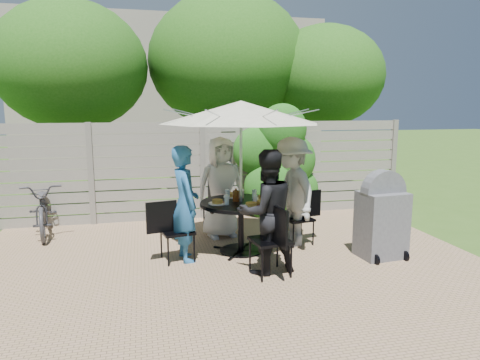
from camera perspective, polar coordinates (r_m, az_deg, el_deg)
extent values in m
plane|color=#37591C|center=(5.46, -0.38, -13.06)|extent=(60.00, 60.00, 0.00)
cube|color=#9E7A5B|center=(5.91, -1.46, -11.13)|extent=(7.00, 6.00, 0.02)
cube|color=gray|center=(8.08, -5.01, 1.24)|extent=(8.00, 0.10, 1.85)
ellipsoid|color=#1D5F15|center=(8.24, 4.82, 1.24)|extent=(1.20, 0.70, 1.80)
cube|color=gray|center=(16.95, -9.39, 10.94)|extent=(10.00, 6.00, 5.00)
ellipsoid|color=#205513|center=(10.05, -21.60, 13.97)|extent=(3.20, 3.20, 2.72)
ellipsoid|color=#205513|center=(10.67, -1.61, 15.48)|extent=(3.80, 3.80, 3.23)
ellipsoid|color=#205513|center=(10.64, 11.20, 13.43)|extent=(2.80, 2.80, 2.38)
cylinder|color=black|center=(6.17, 0.13, -3.05)|extent=(1.35, 1.35, 0.03)
cylinder|color=black|center=(6.26, 0.13, -6.39)|extent=(0.08, 0.08, 0.75)
cylinder|color=black|center=(6.37, 0.13, -9.45)|extent=(0.62, 0.62, 0.04)
cylinder|color=silver|center=(6.11, 0.13, -0.36)|extent=(0.04, 0.04, 2.09)
cone|color=beige|center=(6.02, 0.13, 9.03)|extent=(2.62, 2.62, 0.32)
cube|color=black|center=(7.10, -2.86, -3.82)|extent=(0.53, 0.53, 0.04)
cube|color=black|center=(7.25, -3.56, -1.60)|extent=(0.13, 0.44, 0.45)
imported|color=silver|center=(6.91, -2.54, -1.03)|extent=(0.88, 0.65, 1.65)
cube|color=black|center=(5.96, -8.38, -6.81)|extent=(0.50, 0.50, 0.03)
cube|color=black|center=(5.85, -10.41, -4.87)|extent=(0.42, 0.11, 0.43)
imported|color=#215C93|center=(5.89, -7.34, -3.18)|extent=(0.48, 0.64, 1.61)
cube|color=black|center=(5.41, 4.07, -8.06)|extent=(0.51, 0.51, 0.04)
cube|color=black|center=(5.15, 5.17, -6.16)|extent=(0.09, 0.45, 0.46)
imported|color=black|center=(5.42, 3.54, -4.32)|extent=(0.87, 0.73, 1.60)
cube|color=black|center=(6.67, 7.71, -5.14)|extent=(0.47, 0.47, 0.03)
cube|color=black|center=(6.72, 9.23, -3.12)|extent=(0.40, 0.10, 0.41)
imported|color=#A9A9A4|center=(6.51, 6.88, -1.65)|extent=(0.80, 1.17, 1.67)
cylinder|color=white|center=(6.49, -1.11, -2.21)|extent=(0.26, 0.26, 0.01)
cylinder|color=olive|center=(6.48, -1.11, -1.93)|extent=(0.15, 0.15, 0.05)
cylinder|color=white|center=(6.04, -3.03, -3.13)|extent=(0.26, 0.26, 0.01)
cylinder|color=olive|center=(6.03, -3.03, -2.83)|extent=(0.15, 0.15, 0.05)
cylinder|color=white|center=(5.84, 1.50, -3.56)|extent=(0.26, 0.26, 0.01)
cylinder|color=olive|center=(5.84, 1.50, -3.25)|extent=(0.15, 0.15, 0.05)
cylinder|color=white|center=(6.31, 3.15, -2.57)|extent=(0.26, 0.26, 0.01)
cylinder|color=olive|center=(6.30, 3.15, -2.28)|extent=(0.15, 0.15, 0.05)
cylinder|color=white|center=(5.97, 2.84, -3.28)|extent=(0.24, 0.24, 0.01)
cylinder|color=olive|center=(5.96, 2.85, -2.98)|extent=(0.14, 0.14, 0.05)
cylinder|color=silver|center=(6.35, -1.65, -1.90)|extent=(0.07, 0.07, 0.14)
cylinder|color=silver|center=(5.96, -1.78, -2.67)|extent=(0.07, 0.07, 0.14)
cylinder|color=silver|center=(5.96, 2.03, -2.67)|extent=(0.07, 0.07, 0.14)
cylinder|color=silver|center=(6.35, 1.92, -1.90)|extent=(0.07, 0.07, 0.14)
cylinder|color=#59280C|center=(6.17, -0.56, -2.14)|extent=(0.09, 0.09, 0.16)
cylinder|color=#C6B293|center=(6.39, 0.19, -1.91)|extent=(0.08, 0.08, 0.12)
imported|color=#333338|center=(7.87, -24.71, -3.36)|extent=(0.89, 1.80, 0.91)
cube|color=slate|center=(6.35, 18.33, -5.76)|extent=(0.66, 0.53, 0.95)
cylinder|color=slate|center=(6.24, 18.56, -1.56)|extent=(0.64, 0.24, 0.63)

